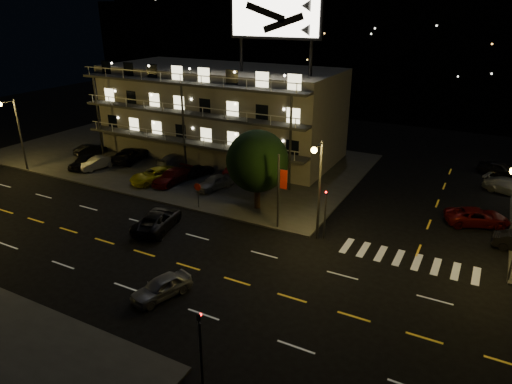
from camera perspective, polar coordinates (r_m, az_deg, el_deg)
The scene contains 26 objects.
ground at distance 34.07m, azimuth -11.24°, elevation -8.30°, with size 140.00×140.00×0.00m, color black.
curb_nw at distance 56.46m, azimuth -9.80°, elevation 4.38°, with size 44.00×24.00×0.15m, color #373735.
motel at distance 55.92m, azimuth -4.35°, elevation 10.06°, with size 28.00×13.80×18.10m.
hill_backdrop at distance 94.70m, azimuth 13.11°, elevation 18.34°, with size 120.00×25.00×24.00m.
streetlight_nw at distance 55.79m, azimuth -27.82°, elevation 7.13°, with size 0.44×1.92×8.00m.
streetlight_nc at distance 34.33m, azimuth 7.79°, elevation 1.36°, with size 0.44×1.92×8.00m.
signal_nw at distance 35.58m, azimuth 8.67°, elevation -2.09°, with size 0.20×0.27×4.60m.
signal_sw at distance 22.51m, azimuth -6.97°, elevation -18.05°, with size 0.20×0.27×4.60m.
banner_north at distance 36.49m, azimuth 2.91°, elevation 0.25°, with size 0.83×0.16×6.40m.
stop_sign at distance 41.07m, azimuth -7.29°, elevation 0.08°, with size 0.91×0.11×2.61m.
tree at distance 39.79m, azimuth 0.11°, elevation 3.67°, with size 5.69×5.48×7.16m.
lot_car_0 at distance 54.91m, azimuth -20.68°, elevation 3.60°, with size 1.70×4.22×1.44m, color black.
lot_car_1 at distance 54.05m, azimuth -19.26°, elevation 3.45°, with size 1.40×4.02×1.32m, color gray.
lot_car_2 at distance 48.19m, azimuth -12.51°, elevation 2.05°, with size 2.42×5.24×1.46m, color #CBC513.
lot_car_3 at distance 47.61m, azimuth -10.46°, elevation 1.92°, with size 1.96×4.82×1.40m, color #5F0D0D.
lot_car_4 at distance 45.49m, azimuth -5.19°, elevation 1.23°, with size 1.63×4.05×1.38m, color gray.
lot_car_5 at distance 59.53m, azimuth -19.99°, elevation 5.00°, with size 1.36×3.89×1.28m, color black.
lot_car_6 at distance 55.67m, azimuth -15.44°, elevation 4.53°, with size 2.52×5.47×1.52m, color black.
lot_car_7 at distance 53.03m, azimuth -10.12°, elevation 4.02°, with size 1.85×4.56×1.32m, color gray.
lot_car_8 at distance 49.34m, azimuth -7.16°, elevation 2.75°, with size 1.44×3.58×1.22m, color black.
lot_car_9 at distance 49.00m, azimuth -2.42°, elevation 2.78°, with size 1.32×3.78×1.25m, color #5F0D0D.
side_car_1 at distance 42.44m, azimuth 25.93°, elevation -2.83°, with size 2.36×5.12×1.42m, color #5F0D0D.
side_car_2 at distance 50.87m, azimuth 29.30°, elevation 0.56°, with size 2.10×5.17×1.50m, color gray.
side_car_3 at distance 56.03m, azimuth 28.10°, elevation 2.59°, with size 1.74×4.33×1.48m, color black.
road_car_east at distance 29.88m, azimuth -11.74°, elevation -11.55°, with size 1.61×4.00×1.36m, color gray.
road_car_west at distance 38.44m, azimuth -12.18°, elevation -3.41°, with size 2.52×5.46×1.52m, color black.
Camera 1 is at (19.27, -22.33, 17.06)m, focal length 32.00 mm.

